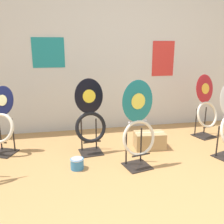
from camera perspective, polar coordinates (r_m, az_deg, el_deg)
ground_plane at (r=2.35m, az=15.15°, el=-20.52°), size 14.00×14.00×0.00m
wall_back at (r=4.06m, az=1.76°, el=14.34°), size 8.00×0.07×2.60m
toilet_seat_display_teal_sax at (r=2.77m, az=6.02°, el=-3.72°), size 0.42×0.33×0.99m
toilet_seat_display_crimson_swirl at (r=3.97m, az=20.65°, el=0.99°), size 0.43×0.35×0.94m
toilet_seat_display_jazz_black at (r=3.14m, az=-5.00°, el=-2.01°), size 0.41×0.31×0.96m
toilet_seat_display_navy_moon at (r=3.42m, az=-23.98°, el=-2.49°), size 0.43×0.38×0.86m
paint_can at (r=2.88m, az=-7.98°, el=-11.50°), size 0.15×0.15×0.13m
storage_box at (r=3.42m, az=8.56°, el=-6.41°), size 0.42×0.28×0.22m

